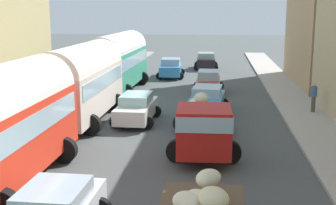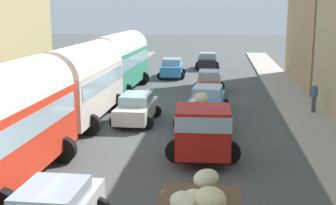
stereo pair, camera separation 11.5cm
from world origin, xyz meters
The scene contains 14 objects.
ground_plane centered at (0.00, 27.00, 0.00)m, with size 154.00×154.00×0.00m, color #4A4F4E.
sidewalk_left centered at (-7.25, 27.00, 0.07)m, with size 2.50×70.00×0.14m, color gray.
sidewalk_right centered at (7.25, 27.00, 0.07)m, with size 2.50×70.00×0.14m, color #ABA399.
building_right_3 centered at (11.12, 38.20, 6.35)m, with size 5.77×11.94×12.63m.
parked_bus_1 centered at (-4.60, 15.50, 2.24)m, with size 3.39×8.19×4.07m.
parked_bus_2 centered at (-4.60, 24.50, 2.22)m, with size 3.38×8.43×4.05m.
parked_bus_3 centered at (-4.60, 33.50, 2.29)m, with size 3.43×9.37×4.13m.
cargo_truck_1 centered at (1.89, 19.93, 1.17)m, with size 3.06×7.46×2.23m.
car_0 centered at (1.88, 27.24, 0.76)m, with size 2.55×4.10×1.51m.
car_1 centered at (1.82, 33.43, 0.78)m, with size 2.23×3.98×1.57m.
car_2 centered at (1.34, 46.20, 0.80)m, with size 2.40×3.86×1.60m.
car_5 centered at (-1.73, 24.56, 0.77)m, with size 2.29×4.24×1.51m.
car_6 centered at (-1.54, 40.37, 0.82)m, with size 2.43×4.05×1.64m.
pedestrian_2 centered at (7.81, 27.42, 1.02)m, with size 0.43×0.43×1.79m.
Camera 2 is at (2.48, 1.88, 5.87)m, focal length 48.39 mm.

